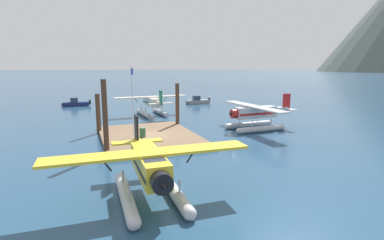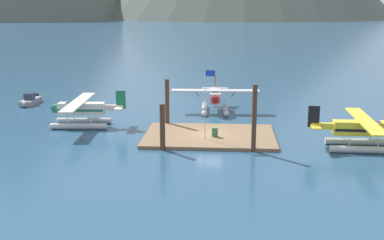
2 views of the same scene
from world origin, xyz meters
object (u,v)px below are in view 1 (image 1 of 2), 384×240
(seaplane_cream_port_fwd, at_px, (152,104))
(boat_navy_open_sw, at_px, (75,103))
(seaplane_silver_bow_centre, at_px, (255,116))
(boat_grey_open_west, at_px, (197,101))
(seaplane_yellow_stbd_aft, at_px, (150,171))
(fuel_drum, at_px, (143,132))
(flagpole, at_px, (132,94))

(seaplane_cream_port_fwd, xyz_separation_m, boat_navy_open_sw, (-14.44, -10.32, -1.09))
(seaplane_silver_bow_centre, distance_m, boat_navy_open_sw, 33.87)
(boat_navy_open_sw, bearing_deg, boat_grey_open_west, 78.25)
(seaplane_yellow_stbd_aft, relative_size, seaplane_silver_bow_centre, 1.00)
(boat_grey_open_west, distance_m, boat_navy_open_sw, 21.73)
(seaplane_cream_port_fwd, height_order, boat_navy_open_sw, seaplane_cream_port_fwd)
(fuel_drum, bearing_deg, boat_navy_open_sw, -167.86)
(boat_grey_open_west, bearing_deg, seaplane_cream_port_fwd, -47.56)
(seaplane_yellow_stbd_aft, height_order, seaplane_silver_bow_centre, same)
(boat_grey_open_west, bearing_deg, seaplane_yellow_stbd_aft, -25.06)
(flagpole, relative_size, boat_navy_open_sw, 1.35)
(fuel_drum, bearing_deg, seaplane_cream_port_fwd, 163.50)
(seaplane_cream_port_fwd, height_order, seaplane_silver_bow_centre, same)
(fuel_drum, bearing_deg, flagpole, -137.87)
(flagpole, xyz_separation_m, fuel_drum, (0.79, 0.71, -3.63))
(flagpole, xyz_separation_m, seaplane_yellow_stbd_aft, (13.77, -1.50, -2.79))
(seaplane_cream_port_fwd, relative_size, seaplane_silver_bow_centre, 1.00)
(flagpole, relative_size, seaplane_silver_bow_centre, 0.63)
(seaplane_cream_port_fwd, height_order, boat_grey_open_west, seaplane_cream_port_fwd)
(flagpole, distance_m, boat_grey_open_west, 28.47)
(fuel_drum, relative_size, seaplane_yellow_stbd_aft, 0.08)
(fuel_drum, xyz_separation_m, seaplane_cream_port_fwd, (-14.11, 4.18, 0.84))
(flagpole, relative_size, boat_grey_open_west, 1.35)
(flagpole, relative_size, seaplane_cream_port_fwd, 0.63)
(fuel_drum, xyz_separation_m, seaplane_yellow_stbd_aft, (12.98, -2.21, 0.84))
(flagpole, bearing_deg, boat_grey_open_west, 145.82)
(seaplane_yellow_stbd_aft, height_order, seaplane_cream_port_fwd, same)
(flagpole, height_order, seaplane_silver_bow_centre, flagpole)
(fuel_drum, relative_size, seaplane_silver_bow_centre, 0.08)
(fuel_drum, distance_m, seaplane_yellow_stbd_aft, 13.19)
(seaplane_yellow_stbd_aft, bearing_deg, boat_navy_open_sw, -174.59)
(boat_navy_open_sw, bearing_deg, seaplane_yellow_stbd_aft, 5.41)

